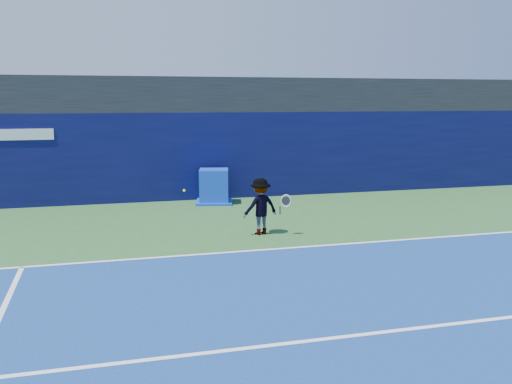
% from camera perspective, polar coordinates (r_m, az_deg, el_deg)
% --- Properties ---
extents(ground, '(80.00, 80.00, 0.00)m').
position_cam_1_polar(ground, '(10.46, 4.17, -10.06)').
color(ground, '#2A5A28').
rests_on(ground, ground).
extents(baseline, '(24.00, 0.10, 0.01)m').
position_cam_1_polar(baseline, '(13.20, -0.17, -5.87)').
color(baseline, white).
rests_on(baseline, ground).
extents(service_line, '(24.00, 0.10, 0.01)m').
position_cam_1_polar(service_line, '(8.73, 8.66, -14.14)').
color(service_line, white).
rests_on(service_line, ground).
extents(stadium_band, '(36.00, 3.00, 1.20)m').
position_cam_1_polar(stadium_band, '(21.06, -6.29, 9.63)').
color(stadium_band, black).
rests_on(stadium_band, back_wall_assembly).
extents(back_wall_assembly, '(36.00, 1.03, 3.00)m').
position_cam_1_polar(back_wall_assembly, '(20.17, -5.75, 3.68)').
color(back_wall_assembly, '#0B0D3E').
rests_on(back_wall_assembly, ground).
extents(equipment_cart, '(1.42, 1.42, 1.14)m').
position_cam_1_polar(equipment_cart, '(19.12, -4.22, 0.44)').
color(equipment_cart, '#0D34BB').
rests_on(equipment_cart, ground).
extents(tennis_player, '(1.24, 0.74, 1.45)m').
position_cam_1_polar(tennis_player, '(14.66, 0.45, -1.45)').
color(tennis_player, white).
rests_on(tennis_player, ground).
extents(tennis_ball, '(0.07, 0.07, 0.07)m').
position_cam_1_polar(tennis_ball, '(15.39, -7.21, 0.16)').
color(tennis_ball, '#EDFB1B').
rests_on(tennis_ball, ground).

